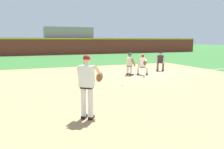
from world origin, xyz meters
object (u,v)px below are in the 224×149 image
at_px(first_baseman, 143,64).
at_px(baserunner, 130,63).
at_px(first_base_bag, 137,74).
at_px(baseball, 122,86).
at_px(umpire, 161,60).
at_px(pitcher, 88,83).

distance_m(first_baseman, baserunner, 0.87).
bearing_deg(first_base_bag, baseball, -128.53).
bearing_deg(first_base_bag, umpire, 19.74).
height_order(first_baseman, umpire, umpire).
xyz_separation_m(baserunner, umpire, (2.97, 0.92, 0.00)).
height_order(baserunner, umpire, same).
distance_m(pitcher, umpire, 10.82).
xyz_separation_m(pitcher, umpire, (7.61, 7.69, -0.27)).
xyz_separation_m(pitcher, baserunner, (4.63, 6.76, -0.27)).
bearing_deg(first_baseman, pitcher, -130.02).
bearing_deg(pitcher, baserunner, 55.59).
xyz_separation_m(baseball, pitcher, (-2.77, -3.74, 1.02)).
xyz_separation_m(baseball, baserunner, (1.87, 3.02, 0.76)).
height_order(pitcher, first_baseman, pitcher).
height_order(baseball, first_baseman, first_baseman).
relative_size(first_baseman, baserunner, 0.92).
relative_size(first_base_bag, pitcher, 0.20).
bearing_deg(pitcher, first_base_bag, 52.59).
relative_size(pitcher, baserunner, 1.27).
bearing_deg(first_baseman, first_base_bag, 124.16).
bearing_deg(baseball, umpire, 39.15).
xyz_separation_m(first_baseman, umpire, (2.16, 1.19, 0.06)).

